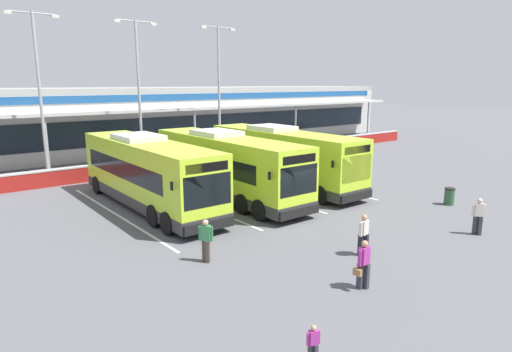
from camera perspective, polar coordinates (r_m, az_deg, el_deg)
name	(u,v)px	position (r m, az deg, el deg)	size (l,w,h in m)	color
ground_plane	(290,219)	(21.40, 4.40, -5.61)	(200.00, 200.00, 0.00)	#56565B
terminal_building	(96,120)	(44.21, -20.09, 6.82)	(70.00, 13.00, 6.00)	#B7B7B2
red_barrier_wall	(156,165)	(33.07, -12.88, 1.42)	(60.00, 0.40, 1.10)	maroon
coach_bus_leftmost	(148,174)	(23.70, -13.92, 0.27)	(2.99, 12.18, 3.78)	#B7DB2D
coach_bus_left_centre	(226,167)	(25.02, -3.89, 1.21)	(2.99, 12.18, 3.78)	#B7DB2D
coach_bus_centre	(282,158)	(27.84, 3.34, 2.32)	(2.99, 12.18, 3.78)	#B7DB2D
bay_stripe_far_west	(116,214)	(23.18, -17.71, -4.76)	(0.14, 13.00, 0.01)	silver
bay_stripe_west	(189,201)	(24.88, -8.65, -3.18)	(0.14, 13.00, 0.01)	silver
bay_stripe_mid_west	(249,190)	(27.12, -0.94, -1.77)	(0.14, 13.00, 0.01)	silver
bay_stripe_centre	(298,180)	(29.80, 5.48, -0.56)	(0.14, 13.00, 0.01)	silver
pedestrian_with_handbag	(363,263)	(14.59, 13.79, -10.98)	(0.62, 0.30, 1.62)	#33333D
pedestrian_in_dark_coat	(364,234)	(17.25, 13.82, -7.28)	(0.54, 0.29, 1.62)	black
pedestrian_child	(313,343)	(10.99, 7.44, -20.76)	(0.33, 0.23, 1.00)	#33333D
pedestrian_near_bin	(478,215)	(21.29, 26.93, -4.56)	(0.44, 0.45, 1.62)	#33333D
pedestrian_approaching_bus	(206,239)	(16.28, -6.54, -8.16)	(0.42, 0.47, 1.62)	#4C4238
lamp_post_west	(39,86)	(32.87, -26.36, 10.49)	(3.24, 0.28, 11.00)	#9E9EA3
lamp_post_centre	(139,85)	(34.57, -15.01, 11.33)	(3.24, 0.28, 11.00)	#9E9EA3
lamp_post_east	(219,85)	(37.17, -4.85, 11.71)	(3.24, 0.28, 11.00)	#9E9EA3
litter_bin	(449,196)	(25.90, 23.83, -2.42)	(0.54, 0.54, 0.93)	#2D5133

